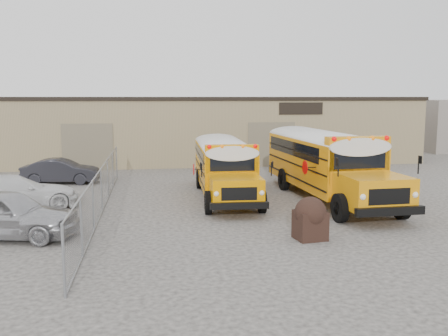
{
  "coord_description": "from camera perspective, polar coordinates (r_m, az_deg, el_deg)",
  "views": [
    {
      "loc": [
        -3.9,
        -17.54,
        4.67
      ],
      "look_at": [
        -0.84,
        3.73,
        1.6
      ],
      "focal_mm": 40.0,
      "sensor_mm": 36.0,
      "label": 1
    }
  ],
  "objects": [
    {
      "name": "ground",
      "position": [
        18.57,
        4.23,
        -6.46
      ],
      "size": [
        120.0,
        120.0,
        0.0
      ],
      "primitive_type": "plane",
      "color": "#353331",
      "rests_on": "ground"
    },
    {
      "name": "warehouse",
      "position": [
        37.81,
        -2.27,
        4.64
      ],
      "size": [
        30.2,
        10.2,
        4.67
      ],
      "color": "#8D7B57",
      "rests_on": "ground"
    },
    {
      "name": "chainlink_fence",
      "position": [
        20.99,
        -13.81,
        -2.45
      ],
      "size": [
        0.07,
        18.07,
        1.81
      ],
      "color": "gray",
      "rests_on": "ground"
    },
    {
      "name": "school_bus_left",
      "position": [
        29.27,
        -1.2,
        2.06
      ],
      "size": [
        2.93,
        9.38,
        2.72
      ],
      "color": "orange",
      "rests_on": "ground"
    },
    {
      "name": "school_bus_right",
      "position": [
        29.62,
        6.65,
        2.57
      ],
      "size": [
        3.4,
        10.91,
        3.16
      ],
      "color": "orange",
      "rests_on": "ground"
    },
    {
      "name": "tarp_bundle",
      "position": [
        16.73,
        9.84,
        -5.61
      ],
      "size": [
        1.07,
        1.05,
        1.43
      ],
      "color": "black",
      "rests_on": "ground"
    },
    {
      "name": "car_silver",
      "position": [
        18.13,
        -23.82,
        -4.82
      ],
      "size": [
        5.14,
        2.93,
        1.65
      ],
      "primitive_type": "imported",
      "rotation": [
        0.0,
        0.0,
        1.36
      ],
      "color": "#B0B1B5",
      "rests_on": "ground"
    },
    {
      "name": "car_white",
      "position": [
        22.3,
        -22.91,
        -2.65
      ],
      "size": [
        5.56,
        3.75,
        1.5
      ],
      "primitive_type": "imported",
      "rotation": [
        0.0,
        0.0,
        1.92
      ],
      "color": "silver",
      "rests_on": "ground"
    },
    {
      "name": "car_dark",
      "position": [
        28.49,
        -18.13,
        -0.34
      ],
      "size": [
        4.19,
        1.77,
        1.35
      ],
      "primitive_type": "imported",
      "rotation": [
        0.0,
        0.0,
        1.48
      ],
      "color": "black",
      "rests_on": "ground"
    }
  ]
}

